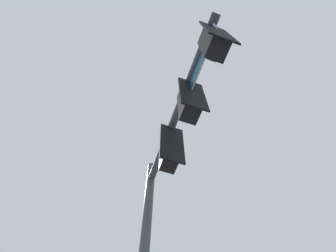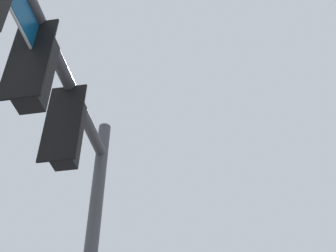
# 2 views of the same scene
# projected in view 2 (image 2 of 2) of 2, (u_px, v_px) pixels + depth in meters

# --- Properties ---
(signal_pole_near) EXTENTS (4.25, 1.18, 7.35)m
(signal_pole_near) POSITION_uv_depth(u_px,v_px,m) (54.00, 163.00, 5.81)
(signal_pole_near) COLOR #47474C
(signal_pole_near) RESTS_ON ground_plane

